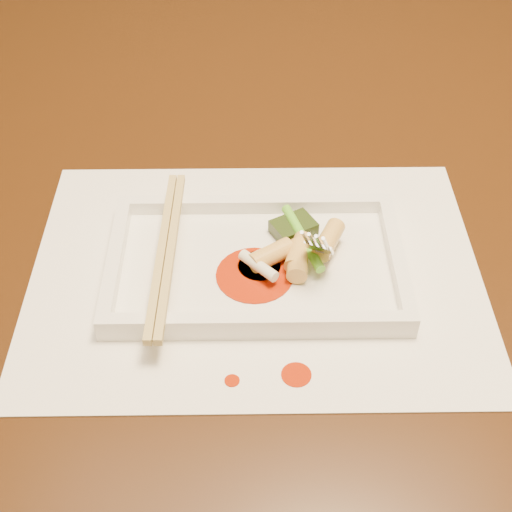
{
  "coord_description": "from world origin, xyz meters",
  "views": [
    {
      "loc": [
        -0.07,
        -0.57,
        1.2
      ],
      "look_at": [
        -0.06,
        -0.12,
        0.77
      ],
      "focal_mm": 50.0,
      "sensor_mm": 36.0,
      "label": 1
    }
  ],
  "objects_px": {
    "table": "(311,258)",
    "placemat": "(256,271)",
    "plate_base": "(256,267)",
    "chopstick_a": "(162,251)",
    "fork": "(340,185)"
  },
  "relations": [
    {
      "from": "table",
      "to": "plate_base",
      "type": "distance_m",
      "value": 0.17
    },
    {
      "from": "table",
      "to": "fork",
      "type": "relative_size",
      "value": 10.0
    },
    {
      "from": "table",
      "to": "placemat",
      "type": "distance_m",
      "value": 0.17
    },
    {
      "from": "table",
      "to": "plate_base",
      "type": "relative_size",
      "value": 5.38
    },
    {
      "from": "table",
      "to": "chopstick_a",
      "type": "bearing_deg",
      "value": -140.37
    },
    {
      "from": "plate_base",
      "to": "chopstick_a",
      "type": "bearing_deg",
      "value": 180.0
    },
    {
      "from": "chopstick_a",
      "to": "fork",
      "type": "xyz_separation_m",
      "value": [
        0.15,
        0.02,
        0.06
      ]
    },
    {
      "from": "placemat",
      "to": "plate_base",
      "type": "relative_size",
      "value": 1.54
    },
    {
      "from": "placemat",
      "to": "fork",
      "type": "relative_size",
      "value": 2.86
    },
    {
      "from": "fork",
      "to": "placemat",
      "type": "bearing_deg",
      "value": -165.58
    },
    {
      "from": "chopstick_a",
      "to": "fork",
      "type": "distance_m",
      "value": 0.16
    },
    {
      "from": "plate_base",
      "to": "fork",
      "type": "relative_size",
      "value": 1.86
    },
    {
      "from": "placemat",
      "to": "fork",
      "type": "bearing_deg",
      "value": 14.42
    },
    {
      "from": "table",
      "to": "placemat",
      "type": "height_order",
      "value": "placemat"
    },
    {
      "from": "fork",
      "to": "chopstick_a",
      "type": "bearing_deg",
      "value": -173.25
    }
  ]
}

